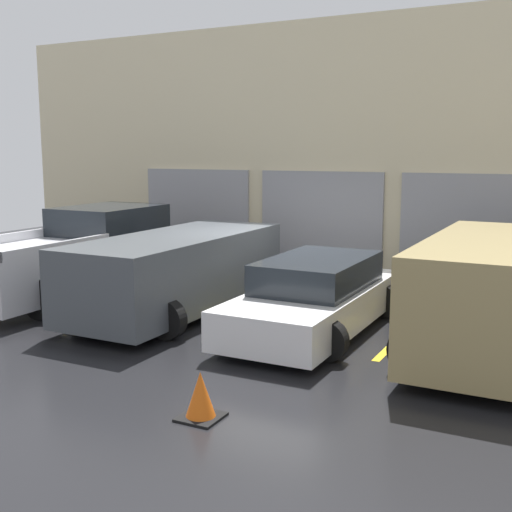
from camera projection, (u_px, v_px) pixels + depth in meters
name	position (u px, v px, depth m)	size (l,w,h in m)	color
ground_plane	(273.00, 306.00, 12.53)	(28.00, 28.00, 0.00)	black
shophouse_building	(334.00, 154.00, 14.94)	(17.90, 0.68, 5.95)	beige
pickup_truck	(75.00, 255.00, 13.40)	(2.41, 5.02, 1.78)	silver
sedan_white	(316.00, 297.00, 10.76)	(2.09, 4.48, 1.23)	white
sedan_side	(490.00, 293.00, 9.44)	(2.22, 4.55, 1.74)	#9E8956
van_right	(178.00, 270.00, 11.95)	(2.29, 4.99, 1.46)	#474C51
parking_stripe_far_left	(20.00, 290.00, 13.93)	(0.12, 2.20, 0.01)	gold
parking_stripe_left	(121.00, 304.00, 12.69)	(0.12, 2.20, 0.01)	gold
parking_stripe_centre	(243.00, 320.00, 11.45)	(0.12, 2.20, 0.01)	gold
parking_stripe_right	(396.00, 341.00, 10.21)	(0.12, 2.20, 0.01)	gold
traffic_cone	(201.00, 397.00, 7.24)	(0.47, 0.47, 0.55)	black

